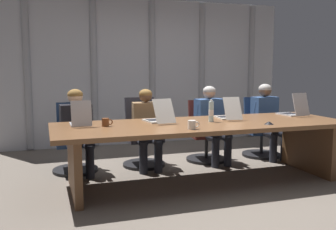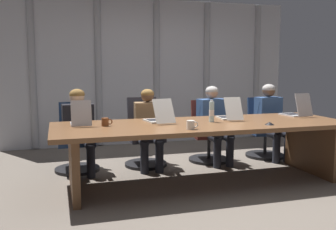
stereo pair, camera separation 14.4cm
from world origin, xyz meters
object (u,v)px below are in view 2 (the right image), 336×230
object	(u,v)px
water_bottle_primary	(212,112)
office_chair_right_mid	(264,135)
office_chair_left_mid	(145,141)
office_chair_center	(208,138)
person_left_mid	(149,124)
laptop_center	(229,115)
office_chair_left_end	(77,145)
person_center	(214,120)
laptop_left_mid	(159,118)
coffee_mug_far	(105,122)
person_right_mid	(271,117)
conference_mic_left_side	(270,123)
person_left_end	(79,126)
laptop_left_end	(81,120)
laptop_right_mid	(296,112)
coffee_mug_near	(191,125)

from	to	relation	value
water_bottle_primary	office_chair_right_mid	bearing A→B (deg)	36.20
office_chair_left_mid	water_bottle_primary	xyz separation A→B (m)	(0.62, -0.97, 0.50)
office_chair_center	person_left_mid	size ratio (longest dim) A/B	0.82
office_chair_right_mid	laptop_center	bearing A→B (deg)	-42.06
office_chair_left_end	person_center	xyz separation A→B (m)	(1.96, -0.16, 0.29)
laptop_left_mid	coffee_mug_far	bearing A→B (deg)	91.85
office_chair_left_end	office_chair_right_mid	xyz separation A→B (m)	(2.89, -0.00, -0.00)
office_chair_center	coffee_mug_far	distance (m)	1.93
person_left_mid	office_chair_left_mid	bearing A→B (deg)	-169.39
person_right_mid	conference_mic_left_side	xyz separation A→B (m)	(-0.77, -1.21, 0.10)
office_chair_center	office_chair_right_mid	distance (m)	0.96
office_chair_left_end	person_left_end	size ratio (longest dim) A/B	0.83
laptop_left_end	office_chair_right_mid	world-z (taller)	laptop_left_end
coffee_mug_far	laptop_center	bearing A→B (deg)	3.99
laptop_right_mid	office_chair_center	distance (m)	1.33
laptop_center	conference_mic_left_side	world-z (taller)	laptop_center
laptop_left_mid	person_left_end	bearing A→B (deg)	47.05
laptop_center	person_left_end	distance (m)	1.97
laptop_left_mid	water_bottle_primary	world-z (taller)	laptop_left_mid
laptop_left_end	conference_mic_left_side	distance (m)	2.19
laptop_right_mid	coffee_mug_near	bearing A→B (deg)	104.88
person_left_mid	person_center	xyz separation A→B (m)	(0.99, 0.01, 0.02)
laptop_left_mid	person_left_end	xyz separation A→B (m)	(-0.91, 0.65, -0.15)
laptop_left_end	person_right_mid	bearing A→B (deg)	-78.39
laptop_left_end	laptop_center	bearing A→B (deg)	-91.35
person_right_mid	coffee_mug_near	xyz separation A→B (m)	(-1.76, -1.25, 0.13)
laptop_left_mid	person_right_mid	bearing A→B (deg)	-79.19
person_left_end	water_bottle_primary	distance (m)	1.75
person_right_mid	conference_mic_left_side	size ratio (longest dim) A/B	10.36
office_chair_right_mid	water_bottle_primary	distance (m)	1.71
laptop_left_end	person_right_mid	world-z (taller)	person_right_mid
person_left_end	person_left_mid	size ratio (longest dim) A/B	1.02
office_chair_right_mid	person_left_mid	xyz separation A→B (m)	(-1.91, -0.16, 0.28)
person_right_mid	office_chair_right_mid	bearing A→B (deg)	-177.13
laptop_left_end	conference_mic_left_side	xyz separation A→B (m)	(2.11, -0.59, -0.04)
laptop_right_mid	laptop_center	bearing A→B (deg)	86.86
laptop_center	water_bottle_primary	distance (m)	0.36
person_left_mid	conference_mic_left_side	world-z (taller)	person_left_mid
laptop_left_mid	person_left_mid	distance (m)	0.67
person_left_end	person_right_mid	size ratio (longest dim) A/B	0.98
person_left_mid	coffee_mug_far	distance (m)	1.03
laptop_right_mid	office_chair_left_mid	xyz separation A→B (m)	(-1.95, 0.78, -0.44)
coffee_mug_far	laptop_left_mid	bearing A→B (deg)	9.37
laptop_left_mid	laptop_right_mid	xyz separation A→B (m)	(1.96, 0.03, 0.00)
laptop_right_mid	coffee_mug_far	size ratio (longest dim) A/B	3.51
laptop_left_end	coffee_mug_far	size ratio (longest dim) A/B	2.83
laptop_left_end	laptop_left_mid	bearing A→B (deg)	-92.41
office_chair_center	person_right_mid	bearing A→B (deg)	87.07
coffee_mug_near	conference_mic_left_side	world-z (taller)	coffee_mug_near
office_chair_left_end	person_left_mid	distance (m)	1.02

